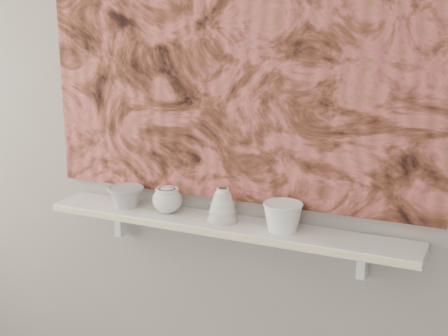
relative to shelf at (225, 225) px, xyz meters
The scene contains 11 objects.
wall_back 0.45m from the shelf, 90.00° to the left, with size 3.60×3.60×0.00m, color gray.
shelf is the anchor object (origin of this frame).
shelf_stripe 0.09m from the shelf, 90.00° to the right, with size 1.40×0.01×0.02m, color beige.
bracket_left 0.50m from the shelf, behind, with size 0.03×0.06×0.12m, color silver.
bracket_right 0.50m from the shelf, ahead, with size 0.03×0.06×0.12m, color silver.
painting 0.63m from the shelf, 90.00° to the left, with size 1.50×0.03×1.10m, color brown.
house_motif 0.55m from the shelf, ahead, with size 0.09×0.00×0.08m, color black.
bowl_grey 0.42m from the shelf, behind, with size 0.14×0.14×0.08m, color gray, non-canonical shape.
cup_cream 0.25m from the shelf, behind, with size 0.11×0.11×0.10m, color silver, non-canonical shape.
bell_vessel 0.08m from the shelf, behind, with size 0.11×0.11×0.12m, color beige, non-canonical shape.
bowl_white 0.23m from the shelf, ahead, with size 0.14×0.14×0.10m, color white, non-canonical shape.
Camera 1 is at (0.88, -0.43, 1.69)m, focal length 50.00 mm.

